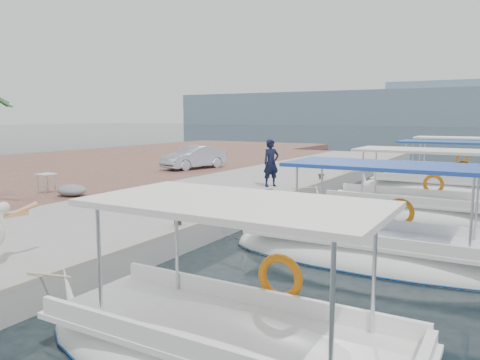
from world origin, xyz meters
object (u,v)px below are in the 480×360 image
fisherman (271,163)px  parked_car (194,157)px  fishing_caique_d (454,189)px  fishing_caique_c (417,214)px  fishing_caique_b (375,257)px  fishing_caique_e (453,177)px

fisherman → parked_car: 7.58m
fishing_caique_d → fishing_caique_c: bearing=-94.7°
fishing_caique_b → fisherman: bearing=132.1°
parked_car → fishing_caique_d: bearing=20.0°
fishing_caique_b → fishing_caique_e: size_ratio=1.00×
fishing_caique_d → fisherman: fisherman is taller
fishing_caique_b → parked_car: fishing_caique_b is taller
fishing_caique_e → parked_car: fishing_caique_e is taller
fishing_caique_e → fisherman: fisherman is taller
fishing_caique_c → fishing_caique_d: size_ratio=0.90×
fishing_caique_b → fishing_caique_e: (0.01, 16.25, 0.00)m
fishing_caique_e → fishing_caique_c: bearing=-89.9°
fishing_caique_b → parked_car: (-12.20, 10.17, 0.98)m
fishing_caique_c → fisherman: fisherman is taller
fishing_caique_e → fisherman: size_ratio=3.77×
fishing_caique_d → parked_car: size_ratio=2.12×
fishing_caique_e → parked_car: size_ratio=1.91×
fishing_caique_d → parked_car: 12.79m
fishing_caique_e → parked_car: bearing=-153.5°
fishing_caique_c → fishing_caique_e: same height
fishing_caique_b → fishing_caique_d: (0.50, 11.35, 0.06)m
fishing_caique_b → fishing_caique_c: (0.02, 5.38, -0.00)m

